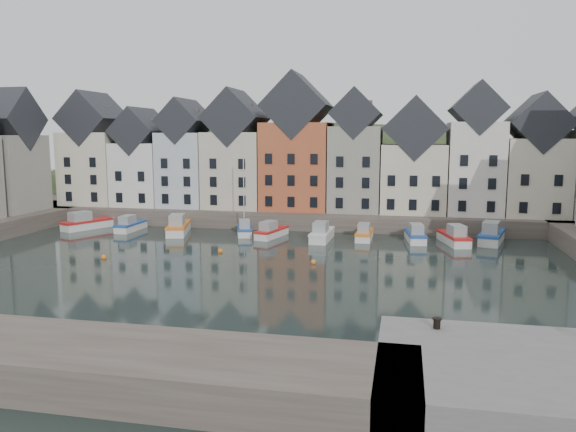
# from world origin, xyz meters

# --- Properties ---
(ground) EXTENTS (260.00, 260.00, 0.00)m
(ground) POSITION_xyz_m (0.00, 0.00, 0.00)
(ground) COLOR black
(ground) RESTS_ON ground
(far_quay) EXTENTS (90.00, 16.00, 2.00)m
(far_quay) POSITION_xyz_m (0.00, 30.00, 1.00)
(far_quay) COLOR #4A4139
(far_quay) RESTS_ON ground
(hillside) EXTENTS (153.60, 70.40, 64.00)m
(hillside) POSITION_xyz_m (0.02, 56.00, -17.96)
(hillside) COLOR #243319
(hillside) RESTS_ON ground
(far_terrace) EXTENTS (72.37, 8.16, 17.78)m
(far_terrace) POSITION_xyz_m (3.21, 28.00, 8.88)
(far_terrace) COLOR beige
(far_terrace) RESTS_ON far_quay
(mooring_buoys) EXTENTS (20.50, 5.50, 0.50)m
(mooring_buoys) POSITION_xyz_m (-4.00, 5.33, 0.15)
(mooring_buoys) COLOR orange
(mooring_buoys) RESTS_ON ground
(boat_a) EXTENTS (4.56, 6.77, 2.50)m
(boat_a) POSITION_xyz_m (-25.14, 18.13, 0.75)
(boat_a) COLOR silver
(boat_a) RESTS_ON ground
(boat_b) EXTENTS (1.79, 5.71, 2.19)m
(boat_b) POSITION_xyz_m (-19.10, 18.22, 0.65)
(boat_b) COLOR silver
(boat_b) RESTS_ON ground
(boat_c) EXTENTS (3.93, 7.34, 2.69)m
(boat_c) POSITION_xyz_m (-12.40, 17.35, 0.80)
(boat_c) COLOR silver
(boat_c) RESTS_ON ground
(boat_d) EXTENTS (3.22, 5.62, 10.26)m
(boat_d) POSITION_xyz_m (-4.47, 18.39, 0.67)
(boat_d) COLOR silver
(boat_d) RESTS_ON ground
(boat_e) EXTENTS (3.06, 5.95, 2.19)m
(boat_e) POSITION_xyz_m (-0.94, 17.27, 0.65)
(boat_e) COLOR silver
(boat_e) RESTS_ON ground
(boat_f) EXTENTS (2.13, 6.41, 2.45)m
(boat_f) POSITION_xyz_m (5.08, 16.59, 0.73)
(boat_f) COLOR silver
(boat_f) RESTS_ON ground
(boat_g) EXTENTS (1.81, 5.58, 2.13)m
(boat_g) POSITION_xyz_m (9.72, 18.17, 0.64)
(boat_g) COLOR silver
(boat_g) RESTS_ON ground
(boat_h) EXTENTS (2.51, 6.08, 2.27)m
(boat_h) POSITION_xyz_m (15.37, 18.17, 0.68)
(boat_h) COLOR silver
(boat_h) RESTS_ON ground
(boat_i) EXTENTS (3.43, 6.62, 2.43)m
(boat_i) POSITION_xyz_m (19.47, 17.47, 0.72)
(boat_i) COLOR silver
(boat_i) RESTS_ON ground
(boat_j) EXTENTS (3.88, 7.33, 2.69)m
(boat_j) POSITION_xyz_m (23.55, 19.03, 0.80)
(boat_j) COLOR silver
(boat_j) RESTS_ON ground
(mooring_bollard) EXTENTS (0.48, 0.48, 0.56)m
(mooring_bollard) POSITION_xyz_m (15.83, -16.50, 2.31)
(mooring_bollard) COLOR black
(mooring_bollard) RESTS_ON near_quay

